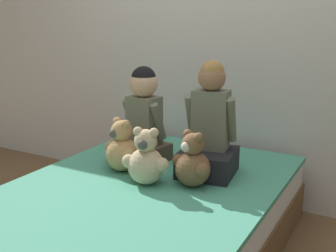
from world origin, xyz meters
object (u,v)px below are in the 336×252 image
Objects in this scene: child_on_left at (143,119)px; child_on_right at (210,130)px; teddy_bear_held_by_left_child at (122,149)px; teddy_bear_held_by_right_child at (192,163)px; bed at (146,219)px; teddy_bear_between_children at (146,160)px.

child_on_right is (0.48, -0.00, -0.01)m from child_on_left.
teddy_bear_held_by_left_child reaches higher than teddy_bear_held_by_right_child.
teddy_bear_held_by_left_child is at bearing -162.83° from child_on_right.
teddy_bear_held_by_right_child is (0.24, 0.11, 0.36)m from bed.
child_on_left is 0.27m from teddy_bear_held_by_left_child.
teddy_bear_held_by_right_child is at bearing -17.68° from child_on_left.
teddy_bear_held_by_right_child reaches higher than bed.
child_on_right is 2.06× the size of teddy_bear_held_by_left_child.
teddy_bear_held_by_right_child is (0.00, -0.24, -0.14)m from child_on_right.
teddy_bear_held_by_left_child is (-0.01, -0.23, -0.14)m from child_on_left.
bed is 0.65m from child_on_right.
teddy_bear_held_by_left_child is (-0.24, 0.12, 0.36)m from bed.
child_on_right is 0.43m from teddy_bear_between_children.
child_on_left is 1.88× the size of teddy_bear_held_by_left_child.
teddy_bear_between_children is (0.00, 0.01, 0.36)m from bed.
child_on_left is 1.87× the size of teddy_bear_between_children.
child_on_left is 0.48m from child_on_right.
teddy_bear_held_by_right_child is at bearing -97.51° from child_on_right.
child_on_right reaches higher than teddy_bear_between_children.
child_on_right is 2.06× the size of teddy_bear_between_children.
bed is at bearing -47.26° from child_on_left.
child_on_right is at bearing 112.67° from teddy_bear_held_by_right_child.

